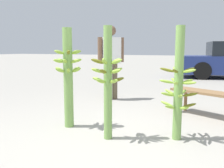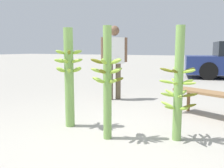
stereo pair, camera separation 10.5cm
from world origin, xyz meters
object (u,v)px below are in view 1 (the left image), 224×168
Objects in this scene: vendor_person at (111,56)px; banana_stalk_left at (68,75)px; banana_stalk_right at (178,85)px; market_bench at (216,96)px; banana_stalk_center at (108,81)px.

banana_stalk_left is at bearing 51.16° from vendor_person.
banana_stalk_right is 0.92× the size of market_bench.
vendor_person is (-0.99, 2.29, 0.23)m from banana_stalk_center.
banana_stalk_left is at bearing -121.02° from market_bench.
banana_stalk_center and banana_stalk_right have the same top height.
vendor_person is at bearing 132.66° from banana_stalk_right.
banana_stalk_left is 1.55m from banana_stalk_right.
banana_stalk_right is at bearing 86.77° from vendor_person.
market_bench is at bearing 51.79° from banana_stalk_center.
banana_stalk_left is 2.40m from market_bench.
banana_stalk_left reaches higher than market_bench.
vendor_person is (-1.80, 1.96, 0.28)m from banana_stalk_right.
market_bench is (2.21, -0.74, -0.61)m from vendor_person.
banana_stalk_center is 2.51m from vendor_person.
banana_stalk_center is at bearing 67.53° from vendor_person.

